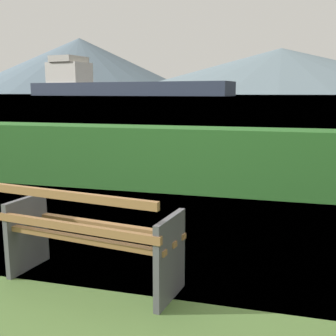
# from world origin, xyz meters

# --- Properties ---
(ground_plane) EXTENTS (1400.00, 1400.00, 0.00)m
(ground_plane) POSITION_xyz_m (0.00, 0.00, 0.00)
(ground_plane) COLOR #4C6B33
(water_surface) EXTENTS (620.00, 620.00, 0.00)m
(water_surface) POSITION_xyz_m (0.00, 309.87, 0.00)
(water_surface) COLOR #6B8EA3
(water_surface) RESTS_ON ground_plane
(park_bench) EXTENTS (1.57, 0.78, 0.87)m
(park_bench) POSITION_xyz_m (-0.01, -0.06, 0.42)
(park_bench) COLOR olive
(park_bench) RESTS_ON ground_plane
(hedge_row) EXTENTS (11.55, 0.72, 1.04)m
(hedge_row) POSITION_xyz_m (0.00, 3.52, 0.52)
(hedge_row) COLOR #2D6B28
(hedge_row) RESTS_ON ground_plane
(cargo_ship_large) EXTENTS (111.95, 35.78, 20.93)m
(cargo_ship_large) POSITION_xyz_m (-83.69, 198.64, 5.85)
(cargo_ship_large) COLOR #2D384C
(cargo_ship_large) RESTS_ON water_surface
(distant_hills) EXTENTS (897.55, 449.75, 84.73)m
(distant_hills) POSITION_xyz_m (-48.00, 569.61, 35.74)
(distant_hills) COLOR slate
(distant_hills) RESTS_ON ground_plane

